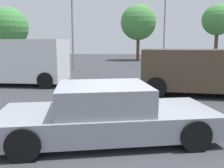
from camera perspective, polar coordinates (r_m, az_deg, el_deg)
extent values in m
plane|color=#38383D|center=(5.77, 2.11, -12.11)|extent=(80.00, 80.00, 0.00)
cube|color=gray|center=(5.59, -1.00, -8.35)|extent=(4.91, 2.66, 0.51)
cube|color=gray|center=(5.44, -2.07, -3.04)|extent=(2.23, 2.02, 0.56)
cube|color=slate|center=(5.60, 7.43, -2.74)|extent=(0.34, 1.55, 0.47)
cube|color=slate|center=(5.43, -11.87, -3.26)|extent=(0.34, 1.55, 0.47)
cylinder|color=black|center=(6.80, 11.95, -6.12)|extent=(0.67, 0.33, 0.64)
cylinder|color=black|center=(5.27, 18.41, -11.07)|extent=(0.67, 0.33, 0.64)
cylinder|color=black|center=(6.49, -16.46, -7.04)|extent=(0.67, 0.33, 0.64)
cylinder|color=black|center=(4.87, -19.58, -12.85)|extent=(0.67, 0.33, 0.64)
cube|color=white|center=(13.45, -20.89, 5.15)|extent=(5.00, 2.38, 2.05)
cube|color=slate|center=(12.49, -11.17, 7.38)|extent=(0.18, 1.72, 0.82)
cylinder|color=black|center=(13.68, -11.98, 2.00)|extent=(0.78, 0.31, 0.76)
cylinder|color=black|center=(11.90, -14.97, 0.77)|extent=(0.78, 0.31, 0.76)
cube|color=#4C3D2D|center=(10.74, 19.57, 3.19)|extent=(4.90, 2.59, 1.61)
cylinder|color=black|center=(11.61, 10.25, 0.83)|extent=(0.83, 0.36, 0.80)
cylinder|color=black|center=(9.80, 10.06, -0.77)|extent=(0.83, 0.36, 0.80)
cylinder|color=gray|center=(22.77, 11.90, 12.24)|extent=(0.14, 0.14, 6.55)
cylinder|color=gray|center=(19.68, -9.00, 11.05)|extent=(0.14, 0.14, 5.36)
cylinder|color=brown|center=(29.99, 5.95, 8.18)|extent=(0.37, 0.37, 2.87)
sphere|color=#478C42|center=(30.07, 6.05, 13.87)|extent=(4.13, 4.13, 4.13)
cylinder|color=brown|center=(27.01, 22.65, 7.67)|extent=(0.34, 0.34, 3.16)
sphere|color=#478C42|center=(27.09, 23.03, 13.38)|extent=(3.00, 3.00, 3.00)
cylinder|color=brown|center=(29.56, -22.36, 6.75)|extent=(0.34, 0.34, 2.09)
sphere|color=#478C42|center=(29.58, -22.69, 11.89)|extent=(4.30, 4.30, 4.30)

